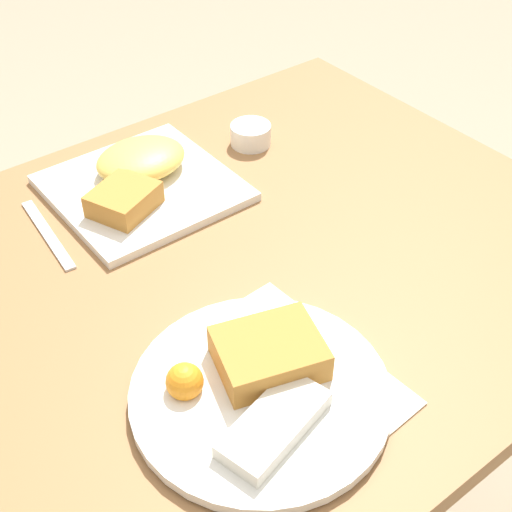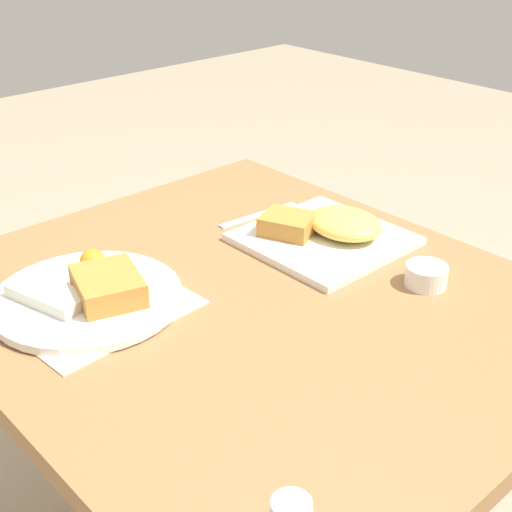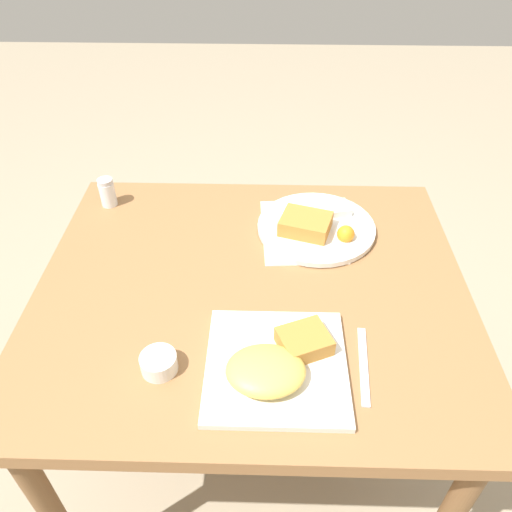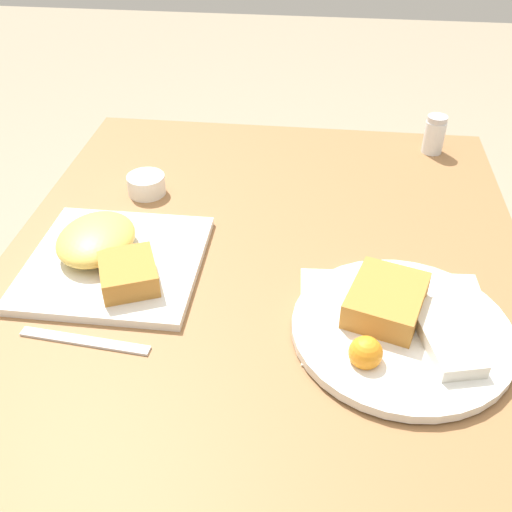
# 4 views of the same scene
# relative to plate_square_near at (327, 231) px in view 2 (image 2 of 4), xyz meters

# --- Properties ---
(dining_table) EXTENTS (0.98, 0.85, 0.72)m
(dining_table) POSITION_rel_plate_square_near_xyz_m (-0.05, 0.24, -0.11)
(dining_table) COLOR olive
(dining_table) RESTS_ON ground_plane
(menu_card) EXTENTS (0.22, 0.28, 0.00)m
(menu_card) POSITION_rel_plate_square_near_xyz_m (0.07, 0.44, -0.02)
(menu_card) COLOR beige
(menu_card) RESTS_ON dining_table
(plate_square_near) EXTENTS (0.27, 0.27, 0.06)m
(plate_square_near) POSITION_rel_plate_square_near_xyz_m (0.00, 0.00, 0.00)
(plate_square_near) COLOR white
(plate_square_near) RESTS_ON dining_table
(plate_oval_far) EXTENTS (0.30, 0.30, 0.05)m
(plate_oval_far) POSITION_rel_plate_square_near_xyz_m (0.10, 0.44, -0.00)
(plate_oval_far) COLOR white
(plate_oval_far) RESTS_ON menu_card
(sauce_ramekin) EXTENTS (0.07, 0.07, 0.04)m
(sauce_ramekin) POSITION_rel_plate_square_near_xyz_m (-0.22, -0.00, -0.00)
(sauce_ramekin) COLOR white
(sauce_ramekin) RESTS_ON dining_table
(butter_knife) EXTENTS (0.03, 0.19, 0.00)m
(butter_knife) POSITION_rel_plate_square_near_xyz_m (0.17, 0.02, -0.02)
(butter_knife) COLOR silver
(butter_knife) RESTS_ON dining_table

